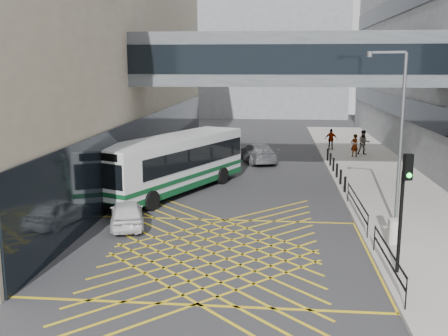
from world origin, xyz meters
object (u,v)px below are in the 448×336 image
(litter_bin, at_px, (394,231))
(pedestrian_c, at_px, (331,139))
(pedestrian_a, at_px, (354,145))
(traffic_light, at_px, (404,196))
(car_white, at_px, (127,213))
(bus, at_px, (174,163))
(pedestrian_b, at_px, (364,143))
(car_dark, at_px, (197,156))
(street_lamp, at_px, (397,129))
(car_silver, at_px, (257,152))

(litter_bin, relative_size, pedestrian_c, 0.55)
(pedestrian_a, xyz_separation_m, pedestrian_c, (-1.44, 3.50, -0.01))
(traffic_light, height_order, pedestrian_a, traffic_light)
(car_white, distance_m, pedestrian_a, 22.83)
(bus, height_order, pedestrian_b, bus)
(bus, distance_m, car_white, 6.87)
(litter_bin, bearing_deg, car_white, 172.21)
(pedestrian_b, xyz_separation_m, pedestrian_c, (-2.30, 2.47, -0.10))
(traffic_light, xyz_separation_m, pedestrian_a, (1.89, 23.70, -1.84))
(car_dark, distance_m, pedestrian_a, 12.43)
(pedestrian_c, bearing_deg, street_lamp, 100.75)
(bus, height_order, street_lamp, street_lamp)
(car_white, distance_m, traffic_light, 12.12)
(street_lamp, bearing_deg, bus, 173.43)
(bus, distance_m, traffic_light, 15.29)
(car_dark, bearing_deg, bus, 81.36)
(pedestrian_b, bearing_deg, litter_bin, -96.97)
(bus, xyz_separation_m, car_white, (-0.91, -6.72, -1.09))
(car_silver, xyz_separation_m, pedestrian_a, (7.52, 2.29, 0.28))
(car_white, relative_size, litter_bin, 4.11)
(car_silver, xyz_separation_m, traffic_light, (5.63, -21.41, 2.12))
(car_silver, height_order, pedestrian_b, pedestrian_b)
(bus, relative_size, traffic_light, 2.74)
(car_dark, bearing_deg, litter_bin, 113.93)
(litter_bin, bearing_deg, car_dark, 122.15)
(bus, bearing_deg, car_dark, 114.36)
(street_lamp, relative_size, pedestrian_b, 3.91)
(street_lamp, distance_m, pedestrian_c, 21.83)
(car_dark, distance_m, car_silver, 4.57)
(car_dark, distance_m, traffic_light, 22.32)
(traffic_light, bearing_deg, car_dark, 98.09)
(traffic_light, bearing_deg, car_white, 137.78)
(car_dark, relative_size, pedestrian_c, 2.40)
(car_white, xyz_separation_m, car_silver, (5.27, 16.61, 0.14))
(car_dark, relative_size, traffic_light, 1.00)
(car_silver, relative_size, pedestrian_b, 2.53)
(bus, bearing_deg, car_silver, 90.98)
(car_dark, height_order, pedestrian_b, pedestrian_b)
(pedestrian_a, bearing_deg, street_lamp, 62.89)
(car_white, xyz_separation_m, traffic_light, (10.90, -4.80, 2.25))
(car_dark, xyz_separation_m, street_lamp, (10.86, -14.22, 3.84))
(pedestrian_b, bearing_deg, car_white, -125.46)
(street_lamp, xyz_separation_m, litter_bin, (-0.41, -2.42, -3.85))
(street_lamp, distance_m, litter_bin, 4.57)
(car_silver, relative_size, street_lamp, 0.65)
(litter_bin, bearing_deg, street_lamp, 80.38)
(car_white, height_order, pedestrian_c, pedestrian_c)
(car_dark, height_order, litter_bin, car_dark)
(car_white, distance_m, pedestrian_c, 25.12)
(litter_bin, bearing_deg, bus, 141.78)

